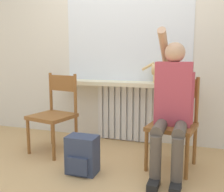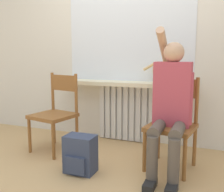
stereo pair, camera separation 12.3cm
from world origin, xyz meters
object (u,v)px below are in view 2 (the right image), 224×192
(chair_right, at_px, (172,123))
(backpack, at_px, (80,154))
(person, at_px, (171,102))
(cat, at_px, (165,70))
(chair_left, at_px, (56,112))

(chair_right, height_order, backpack, chair_right)
(person, bearing_deg, cat, 104.95)
(cat, bearing_deg, chair_right, -71.90)
(chair_left, height_order, chair_right, same)
(chair_left, bearing_deg, person, 7.32)
(chair_right, bearing_deg, backpack, -141.98)
(chair_right, relative_size, cat, 2.02)
(chair_left, height_order, person, person)
(chair_right, distance_m, cat, 0.77)
(chair_right, xyz_separation_m, person, (-0.01, -0.11, 0.22))
(chair_right, xyz_separation_m, backpack, (-0.79, -0.44, -0.28))
(person, height_order, backpack, person)
(person, xyz_separation_m, backpack, (-0.78, -0.34, -0.50))
(chair_left, xyz_separation_m, backpack, (0.55, -0.44, -0.28))
(person, bearing_deg, chair_left, 175.49)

